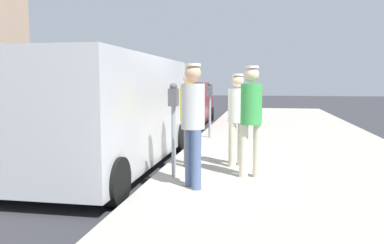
% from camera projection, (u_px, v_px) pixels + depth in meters
% --- Properties ---
extents(ground_plane, '(80.00, 80.00, 0.00)m').
position_uv_depth(ground_plane, '(112.00, 172.00, 7.19)').
color(ground_plane, '#2D2D33').
extents(sidewalk_slab, '(5.00, 32.00, 0.15)m').
position_uv_depth(sidewalk_slab, '(306.00, 176.00, 6.57)').
color(sidewalk_slab, '#9E998E').
rests_on(sidewalk_slab, ground).
extents(parking_meter_near, '(0.14, 0.18, 1.52)m').
position_uv_depth(parking_meter_near, '(174.00, 114.00, 6.13)').
color(parking_meter_near, gray).
rests_on(parking_meter_near, sidewalk_slab).
extents(parking_meter_far, '(0.14, 0.18, 1.52)m').
position_uv_depth(parking_meter_far, '(210.00, 100.00, 10.50)').
color(parking_meter_far, gray).
rests_on(parking_meter_far, sidewalk_slab).
extents(pedestrian_in_gray, '(0.34, 0.34, 1.79)m').
position_uv_depth(pedestrian_in_gray, '(193.00, 117.00, 5.50)').
color(pedestrian_in_gray, '#4C608C').
rests_on(pedestrian_in_gray, sidewalk_slab).
extents(pedestrian_in_green, '(0.36, 0.34, 1.79)m').
position_uv_depth(pedestrian_in_green, '(251.00, 113.00, 6.11)').
color(pedestrian_in_green, beige).
rests_on(pedestrian_in_green, sidewalk_slab).
extents(pedestrian_in_white, '(0.34, 0.34, 1.68)m').
position_uv_depth(pedestrian_in_white, '(237.00, 114.00, 6.94)').
color(pedestrian_in_white, beige).
rests_on(pedestrian_in_white, sidewalk_slab).
extents(pedestrian_in_yellow, '(0.34, 0.36, 1.72)m').
position_uv_depth(pedestrian_in_yellow, '(189.00, 112.00, 6.96)').
color(pedestrian_in_yellow, '#726656').
rests_on(pedestrian_in_yellow, sidewalk_slab).
extents(parked_van, '(2.12, 5.20, 2.15)m').
position_uv_depth(parked_van, '(107.00, 110.00, 7.26)').
color(parked_van, '#BCBCC1').
rests_on(parked_van, ground).
extents(parked_sedan_ahead, '(2.02, 4.44, 1.65)m').
position_uv_depth(parked_sedan_ahead, '(185.00, 106.00, 15.08)').
color(parked_sedan_ahead, maroon).
rests_on(parked_sedan_ahead, ground).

